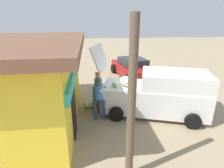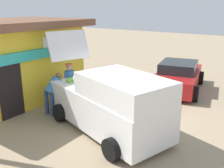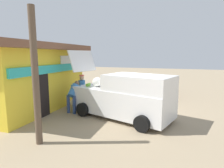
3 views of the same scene
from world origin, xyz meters
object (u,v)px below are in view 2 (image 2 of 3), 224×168
(parked_sedan, at_px, (178,76))
(vendor_standing, at_px, (70,82))
(delivery_van, at_px, (110,103))
(customer_bending, at_px, (53,90))
(unloaded_banana_pile, at_px, (65,98))
(paint_bucket, at_px, (99,93))
(storefront_bar, at_px, (6,60))

(parked_sedan, xyz_separation_m, vendor_standing, (-4.56, 2.54, 0.35))
(delivery_van, xyz_separation_m, parked_sedan, (5.34, -0.01, -0.32))
(parked_sedan, bearing_deg, vendor_standing, 150.83)
(customer_bending, relative_size, unloaded_banana_pile, 1.90)
(parked_sedan, distance_m, paint_bucket, 3.85)
(parked_sedan, relative_size, vendor_standing, 2.52)
(parked_sedan, relative_size, customer_bending, 2.91)
(storefront_bar, bearing_deg, delivery_van, -88.17)
(storefront_bar, xyz_separation_m, unloaded_banana_pile, (1.05, -2.25, -1.48))
(vendor_standing, bearing_deg, paint_bucket, -10.96)
(delivery_van, distance_m, customer_bending, 2.53)
(storefront_bar, xyz_separation_m, delivery_van, (0.17, -5.19, -0.74))
(storefront_bar, distance_m, parked_sedan, 7.64)
(delivery_van, bearing_deg, storefront_bar, 91.83)
(parked_sedan, bearing_deg, customer_bending, 154.94)
(parked_sedan, distance_m, customer_bending, 5.98)
(customer_bending, height_order, unloaded_banana_pile, customer_bending)
(vendor_standing, distance_m, paint_bucket, 1.69)
(delivery_van, bearing_deg, paint_bucket, 45.02)
(storefront_bar, distance_m, unloaded_banana_pile, 2.89)
(delivery_van, relative_size, vendor_standing, 2.94)
(vendor_standing, bearing_deg, delivery_van, -107.15)
(storefront_bar, xyz_separation_m, vendor_standing, (0.95, -2.66, -0.71))
(delivery_van, bearing_deg, unloaded_banana_pile, 73.24)
(parked_sedan, height_order, customer_bending, customer_bending)
(delivery_van, distance_m, unloaded_banana_pile, 3.16)
(storefront_bar, distance_m, customer_bending, 2.78)
(vendor_standing, distance_m, customer_bending, 0.86)
(storefront_bar, relative_size, customer_bending, 4.49)
(vendor_standing, xyz_separation_m, paint_bucket, (1.47, -0.28, -0.78))
(customer_bending, bearing_deg, unloaded_banana_pile, 23.33)
(storefront_bar, relative_size, vendor_standing, 3.90)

